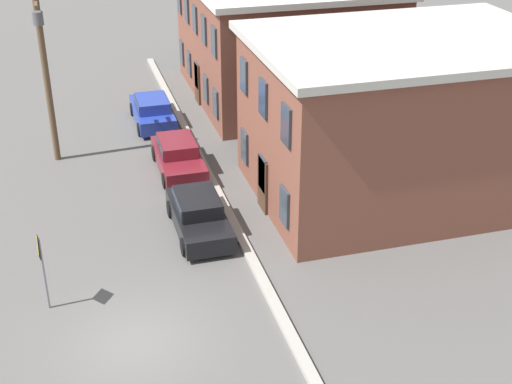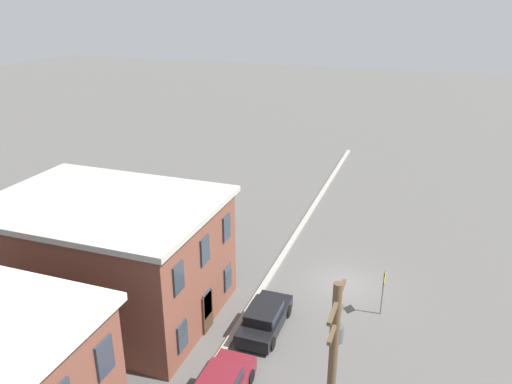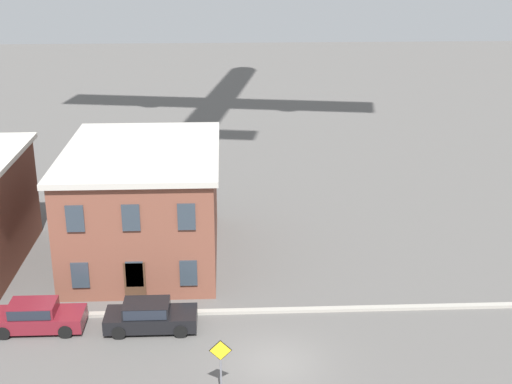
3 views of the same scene
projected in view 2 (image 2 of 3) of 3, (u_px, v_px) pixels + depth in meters
ground_plane at (344, 283)px, 30.42m from camera, size 200.00×200.00×0.00m
kerb_strip at (274, 270)px, 31.79m from camera, size 56.00×0.36×0.16m
apartment_midblock at (108, 256)px, 26.84m from camera, size 8.79×11.95×6.54m
car_black at (265, 317)px, 25.96m from camera, size 4.40×1.92×1.43m
caution_sign at (384, 285)px, 26.85m from camera, size 0.93×0.08×2.72m
utility_pole at (331, 384)px, 15.85m from camera, size 2.40×0.44×8.57m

